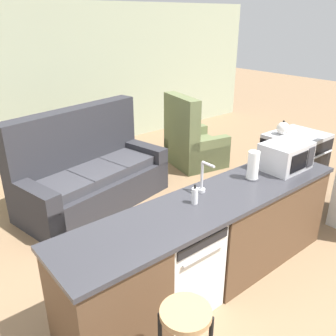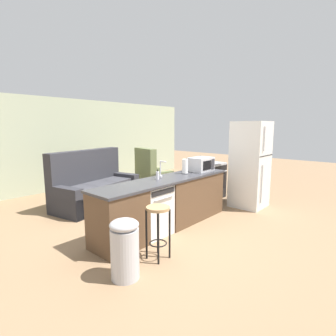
% 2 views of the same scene
% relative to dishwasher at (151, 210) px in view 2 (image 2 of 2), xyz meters
% --- Properties ---
extents(ground_plane, '(24.00, 24.00, 0.00)m').
position_rel_dishwasher_xyz_m(ground_plane, '(0.25, 0.00, -0.42)').
color(ground_plane, '#896B4C').
extents(wall_back, '(10.00, 0.06, 2.60)m').
position_rel_dishwasher_xyz_m(wall_back, '(0.55, 4.20, 0.88)').
color(wall_back, '#A8B293').
rests_on(wall_back, ground_plane).
extents(kitchen_counter, '(2.94, 0.66, 0.90)m').
position_rel_dishwasher_xyz_m(kitchen_counter, '(0.49, 0.00, -0.00)').
color(kitchen_counter, brown).
rests_on(kitchen_counter, ground_plane).
extents(dishwasher, '(0.58, 0.61, 0.84)m').
position_rel_dishwasher_xyz_m(dishwasher, '(0.00, 0.00, 0.00)').
color(dishwasher, white).
rests_on(dishwasher, ground_plane).
extents(stove_range, '(0.76, 0.68, 0.90)m').
position_rel_dishwasher_xyz_m(stove_range, '(2.60, 0.55, 0.03)').
color(stove_range, black).
rests_on(stove_range, ground_plane).
extents(refrigerator, '(0.72, 0.73, 1.92)m').
position_rel_dishwasher_xyz_m(refrigerator, '(2.60, -0.55, 0.54)').
color(refrigerator, silver).
rests_on(refrigerator, ground_plane).
extents(microwave, '(0.50, 0.37, 0.28)m').
position_rel_dishwasher_xyz_m(microwave, '(1.46, -0.00, 0.62)').
color(microwave, '#B7B7BC').
rests_on(microwave, kitchen_counter).
extents(sink_faucet, '(0.07, 0.18, 0.30)m').
position_rel_dishwasher_xyz_m(sink_faucet, '(0.42, 0.15, 0.61)').
color(sink_faucet, silver).
rests_on(sink_faucet, kitchen_counter).
extents(paper_towel_roll, '(0.14, 0.14, 0.28)m').
position_rel_dishwasher_xyz_m(paper_towel_roll, '(1.00, 0.05, 0.62)').
color(paper_towel_roll, '#4C4C51').
rests_on(paper_towel_roll, kitchen_counter).
extents(soap_bottle, '(0.06, 0.06, 0.18)m').
position_rel_dishwasher_xyz_m(soap_bottle, '(0.23, 0.05, 0.55)').
color(soap_bottle, silver).
rests_on(soap_bottle, kitchen_counter).
extents(kettle, '(0.21, 0.17, 0.19)m').
position_rel_dishwasher_xyz_m(kettle, '(2.43, 0.68, 0.56)').
color(kettle, silver).
rests_on(kettle, stove_range).
extents(bar_stool, '(0.32, 0.32, 0.74)m').
position_rel_dishwasher_xyz_m(bar_stool, '(-0.52, -0.68, 0.11)').
color(bar_stool, tan).
rests_on(bar_stool, ground_plane).
extents(trash_bin, '(0.35, 0.35, 0.74)m').
position_rel_dishwasher_xyz_m(trash_bin, '(-1.13, -0.71, -0.04)').
color(trash_bin, '#B7B7BC').
rests_on(trash_bin, ground_plane).
extents(couch, '(2.14, 1.28, 1.27)m').
position_rel_dishwasher_xyz_m(couch, '(0.30, 2.17, -0.03)').
color(couch, '#2D2D33').
rests_on(couch, ground_plane).
extents(armchair, '(0.95, 0.99, 1.20)m').
position_rel_dishwasher_xyz_m(armchair, '(2.26, 2.26, -0.07)').
color(armchair, '#667047').
rests_on(armchair, ground_plane).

